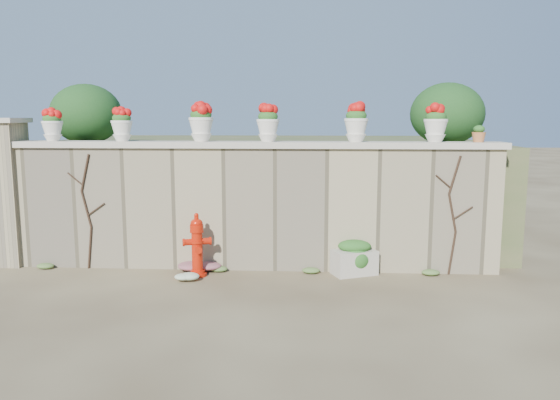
# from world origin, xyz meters

# --- Properties ---
(ground) EXTENTS (80.00, 80.00, 0.00)m
(ground) POSITION_xyz_m (0.00, 0.00, 0.00)
(ground) COLOR #4B3A25
(ground) RESTS_ON ground
(stone_wall) EXTENTS (8.00, 0.40, 2.00)m
(stone_wall) POSITION_xyz_m (0.00, 1.80, 1.00)
(stone_wall) COLOR gray
(stone_wall) RESTS_ON ground
(wall_cap) EXTENTS (8.10, 0.52, 0.10)m
(wall_cap) POSITION_xyz_m (0.00, 1.80, 2.05)
(wall_cap) COLOR beige
(wall_cap) RESTS_ON stone_wall
(gate_pillar) EXTENTS (0.72, 0.72, 2.48)m
(gate_pillar) POSITION_xyz_m (-4.15, 1.80, 1.26)
(gate_pillar) COLOR gray
(gate_pillar) RESTS_ON ground
(raised_fill) EXTENTS (9.00, 6.00, 2.00)m
(raised_fill) POSITION_xyz_m (0.00, 5.00, 1.00)
(raised_fill) COLOR #384C23
(raised_fill) RESTS_ON ground
(back_shrub_left) EXTENTS (1.30, 1.30, 1.10)m
(back_shrub_left) POSITION_xyz_m (-3.20, 3.00, 2.55)
(back_shrub_left) COLOR #143814
(back_shrub_left) RESTS_ON raised_fill
(back_shrub_right) EXTENTS (1.30, 1.30, 1.10)m
(back_shrub_right) POSITION_xyz_m (3.40, 3.00, 2.55)
(back_shrub_right) COLOR #143814
(back_shrub_right) RESTS_ON raised_fill
(vine_left) EXTENTS (0.60, 0.04, 1.91)m
(vine_left) POSITION_xyz_m (-2.67, 1.58, 0.99)
(vine_left) COLOR black
(vine_left) RESTS_ON ground
(vine_right) EXTENTS (0.60, 0.04, 1.91)m
(vine_right) POSITION_xyz_m (3.23, 1.58, 0.99)
(vine_right) COLOR black
(vine_right) RESTS_ON ground
(fire_hydrant) EXTENTS (0.44, 0.31, 1.00)m
(fire_hydrant) POSITION_xyz_m (-0.79, 1.25, 0.51)
(fire_hydrant) COLOR #BA1907
(fire_hydrant) RESTS_ON ground
(planter_box) EXTENTS (0.78, 0.62, 0.56)m
(planter_box) POSITION_xyz_m (1.69, 1.50, 0.26)
(planter_box) COLOR beige
(planter_box) RESTS_ON ground
(green_shrub) EXTENTS (0.60, 0.54, 0.57)m
(green_shrub) POSITION_xyz_m (1.71, 1.53, 0.29)
(green_shrub) COLOR #1E5119
(green_shrub) RESTS_ON ground
(magenta_clump) EXTENTS (0.81, 0.54, 0.22)m
(magenta_clump) POSITION_xyz_m (-0.84, 1.47, 0.11)
(magenta_clump) COLOR #B62470
(magenta_clump) RESTS_ON ground
(white_flowers) EXTENTS (0.49, 0.39, 0.18)m
(white_flowers) POSITION_xyz_m (-0.95, 0.98, 0.09)
(white_flowers) COLOR white
(white_flowers) RESTS_ON ground
(urn_pot_0) EXTENTS (0.34, 0.34, 0.53)m
(urn_pot_0) POSITION_xyz_m (-3.28, 1.80, 2.36)
(urn_pot_0) COLOR silver
(urn_pot_0) RESTS_ON wall_cap
(urn_pot_1) EXTENTS (0.35, 0.35, 0.54)m
(urn_pot_1) POSITION_xyz_m (-2.11, 1.80, 2.37)
(urn_pot_1) COLOR silver
(urn_pot_1) RESTS_ON wall_cap
(urn_pot_2) EXTENTS (0.40, 0.40, 0.62)m
(urn_pot_2) POSITION_xyz_m (-0.80, 1.80, 2.41)
(urn_pot_2) COLOR silver
(urn_pot_2) RESTS_ON wall_cap
(urn_pot_3) EXTENTS (0.37, 0.37, 0.58)m
(urn_pot_3) POSITION_xyz_m (0.29, 1.80, 2.39)
(urn_pot_3) COLOR silver
(urn_pot_3) RESTS_ON wall_cap
(urn_pot_4) EXTENTS (0.38, 0.38, 0.60)m
(urn_pot_4) POSITION_xyz_m (1.70, 1.80, 2.40)
(urn_pot_4) COLOR silver
(urn_pot_4) RESTS_ON wall_cap
(urn_pot_5) EXTENTS (0.37, 0.37, 0.58)m
(urn_pot_5) POSITION_xyz_m (2.94, 1.80, 2.39)
(urn_pot_5) COLOR silver
(urn_pot_5) RESTS_ON wall_cap
(terracotta_pot) EXTENTS (0.22, 0.22, 0.26)m
(terracotta_pot) POSITION_xyz_m (3.62, 1.80, 2.22)
(terracotta_pot) COLOR #B46837
(terracotta_pot) RESTS_ON wall_cap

